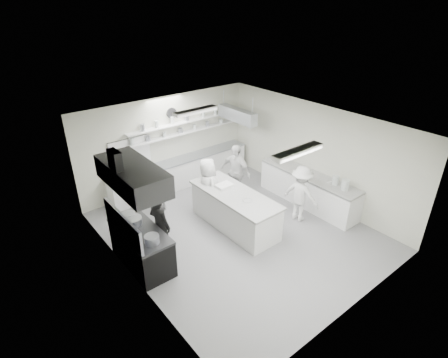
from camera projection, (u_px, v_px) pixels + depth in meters
floor at (237, 231)px, 9.80m from camera, size 6.00×7.00×0.02m
ceiling at (239, 125)px, 8.41m from camera, size 6.00×7.00×0.02m
wall_back at (167, 143)px, 11.54m from camera, size 6.00×0.04×3.00m
wall_front at (360, 251)px, 6.67m from camera, size 6.00×0.04×3.00m
wall_left at (128, 224)px, 7.44m from camera, size 0.04×7.00×3.00m
wall_right at (314, 153)px, 10.77m from camera, size 0.04×7.00×3.00m
stove at (142, 248)px, 8.42m from camera, size 0.80×1.80×0.90m
exhaust_hood at (132, 176)px, 7.55m from camera, size 0.85×2.00×0.50m
back_counter at (182, 172)px, 11.97m from camera, size 5.00×0.60×0.92m
shelf_lower at (187, 132)px, 11.72m from camera, size 4.20×0.26×0.04m
shelf_upper at (187, 121)px, 11.56m from camera, size 4.20×0.26×0.04m
pass_through_window at (130, 154)px, 10.83m from camera, size 1.30×0.04×1.00m
wall_clock at (171, 113)px, 11.18m from camera, size 0.32×0.05×0.32m
right_counter at (308, 189)px, 10.90m from camera, size 0.74×3.30×0.94m
pot_rack at (237, 115)px, 11.51m from camera, size 0.30×1.60×0.40m
light_fixture_front at (298, 152)px, 7.19m from camera, size 1.30×0.25×0.10m
light_fixture_rear at (196, 111)px, 9.70m from camera, size 1.30×0.25×0.10m
prep_island at (235, 211)px, 9.80m from camera, size 1.01×2.66×0.98m
stove_pot at (133, 222)px, 8.38m from camera, size 0.41×0.41×0.22m
cook_stove at (160, 226)px, 8.57m from camera, size 0.54×0.69×1.66m
cook_back at (154, 190)px, 10.34m from camera, size 0.86×0.77×1.47m
cook_island_left at (208, 187)px, 10.21m from camera, size 0.68×0.92×1.73m
cook_island_right at (235, 172)px, 11.02m from camera, size 0.68×1.12×1.79m
cook_right at (301, 194)px, 9.95m from camera, size 0.81×1.16×1.64m
bowl_island_a at (248, 201)px, 9.24m from camera, size 0.29×0.29×0.06m
bowl_island_b at (234, 190)px, 9.77m from camera, size 0.20×0.20×0.05m
bowl_right at (331, 184)px, 10.16m from camera, size 0.27×0.27×0.05m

